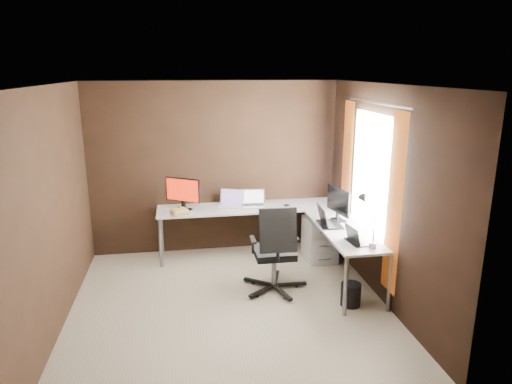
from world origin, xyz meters
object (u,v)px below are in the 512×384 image
at_px(monitor_left, 183,192).
at_px(laptop_black_small, 356,239).
at_px(laptop_white, 231,203).
at_px(drawer_pedestal, 320,239).
at_px(desk_lamp, 367,214).
at_px(laptop_black_big, 327,221).
at_px(book_stack, 180,212).
at_px(monitor_right, 338,202).
at_px(office_chair, 275,266).
at_px(wastebasket, 351,294).
at_px(laptop_silver, 253,202).

relative_size(monitor_left, laptop_black_small, 1.39).
bearing_deg(laptop_white, drawer_pedestal, 0.77).
bearing_deg(desk_lamp, laptop_white, 133.24).
xyz_separation_m(laptop_black_big, desk_lamp, (0.20, -0.75, 0.32)).
xyz_separation_m(laptop_black_big, book_stack, (-1.85, 0.77, -0.02)).
distance_m(monitor_right, office_chair, 1.19).
distance_m(drawer_pedestal, desk_lamp, 1.59).
distance_m(drawer_pedestal, wastebasket, 1.37).
height_order(monitor_right, laptop_black_small, monitor_right).
bearing_deg(book_stack, wastebasket, -38.07).
relative_size(drawer_pedestal, wastebasket, 2.24).
bearing_deg(laptop_black_big, laptop_black_small, -164.86).
bearing_deg(laptop_black_small, laptop_silver, 22.45).
height_order(monitor_left, office_chair, monitor_left).
bearing_deg(desk_lamp, laptop_black_small, 125.29).
relative_size(monitor_right, laptop_black_small, 1.59).
bearing_deg(drawer_pedestal, laptop_black_small, -88.77).
distance_m(drawer_pedestal, laptop_white, 1.38).
xyz_separation_m(monitor_left, desk_lamp, (1.99, -1.72, 0.12)).
xyz_separation_m(monitor_left, laptop_black_small, (1.93, -1.61, -0.21)).
xyz_separation_m(laptop_white, laptop_silver, (0.32, -0.05, 0.00)).
xyz_separation_m(drawer_pedestal, office_chair, (-0.84, -0.85, 0.03)).
xyz_separation_m(laptop_black_small, desk_lamp, (0.06, -0.11, 0.33)).
bearing_deg(monitor_right, book_stack, 62.34).
distance_m(monitor_left, office_chair, 1.74).
bearing_deg(book_stack, laptop_black_big, -22.60).
bearing_deg(laptop_silver, wastebasket, -58.32).
bearing_deg(laptop_black_small, wastebasket, 139.24).
bearing_deg(desk_lamp, monitor_left, 146.36).
height_order(monitor_left, desk_lamp, desk_lamp).
bearing_deg(office_chair, laptop_black_big, 18.21).
height_order(laptop_black_big, laptop_black_small, laptop_black_big).
relative_size(monitor_left, laptop_black_big, 1.16).
bearing_deg(wastebasket, book_stack, 141.93).
bearing_deg(monitor_left, office_chair, -17.03).
bearing_deg(drawer_pedestal, laptop_silver, 157.19).
distance_m(drawer_pedestal, laptop_silver, 1.09).
height_order(laptop_silver, laptop_black_big, laptop_black_big).
relative_size(laptop_black_big, desk_lamp, 0.66).
bearing_deg(laptop_white, monitor_left, -154.11).
relative_size(laptop_white, laptop_silver, 1.11).
height_order(laptop_black_small, desk_lamp, desk_lamp).
xyz_separation_m(laptop_black_big, laptop_black_small, (0.14, -0.63, -0.01)).
bearing_deg(desk_lamp, drawer_pedestal, 100.78).
bearing_deg(monitor_right, laptop_white, 44.70).
bearing_deg(laptop_black_big, office_chair, 110.20).
height_order(monitor_right, laptop_white, monitor_right).
distance_m(laptop_white, laptop_black_small, 2.09).
relative_size(drawer_pedestal, laptop_white, 1.46).
relative_size(laptop_black_small, book_stack, 1.24).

